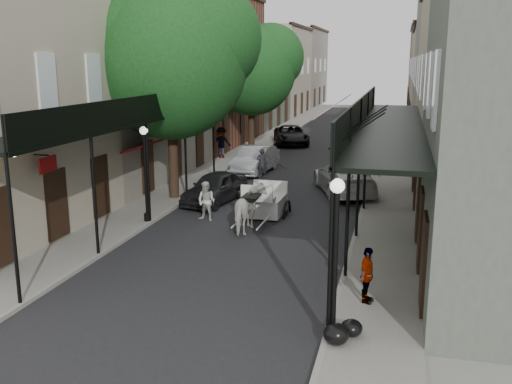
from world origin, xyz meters
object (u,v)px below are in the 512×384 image
Objects in this scene: tree_near at (180,55)px; tree_far at (257,67)px; car_left_near at (215,187)px; car_right_far at (350,161)px; pedestrian_sidewalk_left at (221,143)px; car_right_near at (344,177)px; pedestrian_sidewalk_right at (367,275)px; carriage at (268,187)px; car_left_mid at (255,160)px; lamppost_left at (146,173)px; horse at (250,209)px; lamppost_right_near at (335,258)px; car_left_far at (291,135)px; pedestrian_walking at (206,201)px; lamppost_right_far at (377,139)px.

tree_near reaches higher than tree_far.
car_right_far is (5.20, 9.10, -0.11)m from car_left_near.
pedestrian_sidewalk_left reaches higher than car_right_near.
pedestrian_sidewalk_right reaches higher than car_right_far.
carriage is 8.85m from car_left_mid.
lamppost_left reaches higher than horse.
lamppost_right_near reaches higher than car_left_mid.
tree_near is 4.88× the size of pedestrian_sidewalk_left.
carriage reaches higher than car_right_far.
car_right_near is at bearing -86.91° from car_left_far.
car_right_near is at bearing 21.40° from pedestrian_sidewalk_right.
car_left_far is at bearing 71.66° from tree_far.
pedestrian_walking is at bearing -140.25° from carriage.
car_left_mid is (-2.71, 8.41, -0.38)m from carriage.
car_left_near is (-2.67, 3.90, -0.17)m from horse.
horse is 0.40× the size of car_left_far.
tree_far is 2.49× the size of car_right_far.
pedestrian_sidewalk_left is at bearing -127.97° from car_left_far.
lamppost_left is (0.10, -4.18, -4.44)m from tree_near.
lamppost_left is 10.57m from pedestrian_sidewalk_right.
tree_far is 7.07m from car_left_far.
carriage reaches higher than horse.
lamppost_left is 2.50× the size of pedestrian_sidewalk_right.
tree_near is 1.87× the size of car_left_far.
car_right_far is (6.70, 13.00, -1.46)m from lamppost_left.
carriage is 0.84× the size of car_right_far.
horse reaches higher than car_left_mid.
lamppost_right_near reaches higher than car_right_near.
lamppost_right_far is 2.34× the size of pedestrian_walking.
horse is 0.45× the size of car_left_mid.
pedestrian_sidewalk_right is at bearing -69.49° from tree_far.
car_right_near is 1.57× the size of car_right_far.
tree_near is 6.88m from pedestrian_walking.
lamppost_left is 4.34m from horse.
lamppost_left is at bearing 26.72° from car_right_near.
carriage is 9.62m from pedestrian_sidewalk_right.
horse is at bearing 49.68° from car_right_near.
pedestrian_sidewalk_left is 0.38× the size of car_left_far.
lamppost_right_far is at bearing -74.21° from car_left_far.
pedestrian_sidewalk_left reaches higher than car_left_near.
tree_near reaches higher than car_left_mid.
lamppost_right_near is at bearing -44.29° from lamppost_left.
pedestrian_sidewalk_left is 23.22m from pedestrian_sidewalk_right.
lamppost_right_far is at bearing 67.61° from carriage.
lamppost_right_far is 1.80× the size of horse.
tree_near is 12.60m from car_right_far.
lamppost_right_near is 20.00m from lamppost_right_far.
pedestrian_sidewalk_right is at bearing -48.09° from tree_near.
horse is 2.31m from pedestrian_walking.
tree_near is 2.11× the size of car_left_mid.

